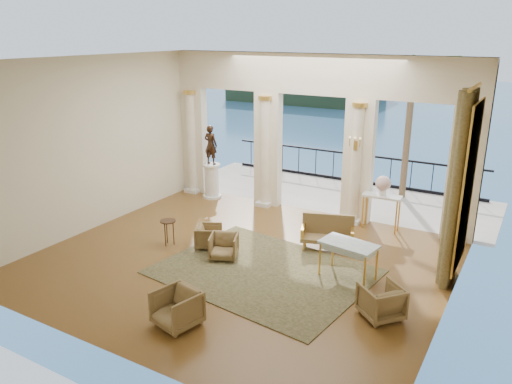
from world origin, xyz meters
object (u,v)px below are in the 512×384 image
Objects in this scene: armchair_c at (381,300)px; pedestal at (212,181)px; settee at (328,232)px; console_table at (382,201)px; armchair_d at (209,235)px; side_table at (168,224)px; statue at (211,145)px; armchair_b at (177,307)px; game_table at (349,247)px; armchair_a at (224,245)px.

pedestal is at bearing -81.23° from armchair_c.
armchair_c is at bearing -31.93° from pedestal.
settee is 2.04m from console_table.
armchair_d is 0.46× the size of settee.
armchair_d is at bearing -170.35° from settee.
settee is 2.15× the size of side_table.
armchair_c is at bearing 147.41° from statue.
settee is at bearing 90.72° from armchair_b.
armchair_b reaches higher than armchair_d.
statue is at bearing 0.00° from pedestal.
armchair_c is at bearing 48.05° from armchair_b.
armchair_a is at bearing -160.26° from game_table.
armchair_b is 3.85m from game_table.
pedestal is at bearing 7.23° from armchair_d.
armchair_d is at bearing 123.22° from statue.
statue is 5.51m from console_table.
armchair_a is at bearing -143.68° from armchair_d.
armchair_c is 1.13× the size of side_table.
armchair_b is at bearing 119.46° from statue.
armchair_b is at bearing 179.24° from armchair_d.
settee is at bearing -98.70° from armchair_c.
side_table is (-2.45, 2.72, 0.17)m from armchair_b.
armchair_b is 3.73m from armchair_c.
statue reaches higher than armchair_b.
settee is (1.03, 4.49, 0.04)m from armchair_b.
armchair_d is 4.11m from statue.
side_table is (-1.62, -0.03, 0.22)m from armchair_a.
armchair_a is at bearing -156.24° from settee.
armchair_a reaches higher than side_table.
statue reaches higher than armchair_c.
console_table is (5.43, 0.05, -0.92)m from statue.
console_table is at bearing 40.63° from side_table.
game_table is (2.83, 0.52, 0.40)m from armchair_a.
armchair_b is (0.83, -2.75, 0.05)m from armchair_a.
side_table is (-5.53, 0.62, 0.18)m from armchair_c.
settee is 1.08× the size of game_table.
console_table is 5.58m from side_table.
armchair_c is 0.70× the size of console_table.
game_table is (2.00, 3.28, 0.35)m from armchair_b.
settee reaches higher than game_table.
pedestal is 5.44m from console_table.
armchair_b reaches higher than armchair_c.
armchair_a is 4.47m from console_table.
console_table is (2.61, 3.60, 0.47)m from armchair_a.
armchair_c is 4.46m from console_table.
pedestal reaches higher than armchair_d.
armchair_a is 1.04× the size of armchair_d.
settee is 3.91m from side_table.
armchair_d is 0.49× the size of game_table.
game_table reaches higher than side_table.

